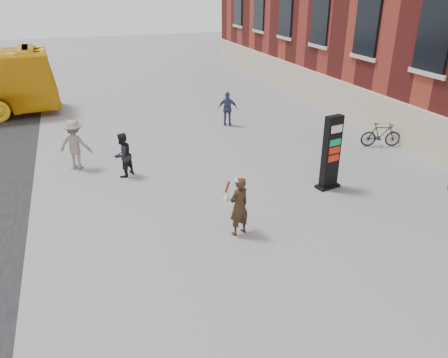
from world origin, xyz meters
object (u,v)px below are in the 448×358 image
object	(u,v)px
woman	(239,206)
bike_7	(381,135)
info_pylon	(331,153)
pedestrian_b	(75,144)
pedestrian_c	(228,109)
pedestrian_a	(123,155)

from	to	relation	value
woman	bike_7	size ratio (longest dim) A/B	1.01
bike_7	info_pylon	bearing A→B (deg)	142.20
woman	pedestrian_b	world-z (taller)	pedestrian_b
info_pylon	pedestrian_c	world-z (taller)	info_pylon
woman	pedestrian_a	bearing A→B (deg)	-82.31
info_pylon	pedestrian_b	size ratio (longest dim) A/B	1.36
pedestrian_a	pedestrian_b	xyz separation A→B (m)	(-1.53, 1.32, 0.12)
pedestrian_a	pedestrian_c	xyz separation A→B (m)	(5.49, 4.44, 0.01)
info_pylon	pedestrian_b	world-z (taller)	info_pylon
pedestrian_b	bike_7	distance (m)	12.20
woman	pedestrian_a	xyz separation A→B (m)	(-2.44, 4.97, -0.07)
bike_7	pedestrian_a	bearing A→B (deg)	106.34
info_pylon	pedestrian_a	size ratio (longest dim) A/B	1.57
pedestrian_c	bike_7	world-z (taller)	pedestrian_c
pedestrian_b	bike_7	xyz separation A→B (m)	(12.06, -1.75, -0.42)
pedestrian_b	bike_7	world-z (taller)	pedestrian_b
pedestrian_a	bike_7	world-z (taller)	pedestrian_a
pedestrian_a	bike_7	size ratio (longest dim) A/B	0.95
pedestrian_a	woman	bearing A→B (deg)	73.75
pedestrian_c	bike_7	distance (m)	7.02
pedestrian_b	bike_7	bearing A→B (deg)	-162.86
pedestrian_c	bike_7	xyz separation A→B (m)	(5.04, -4.87, -0.31)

